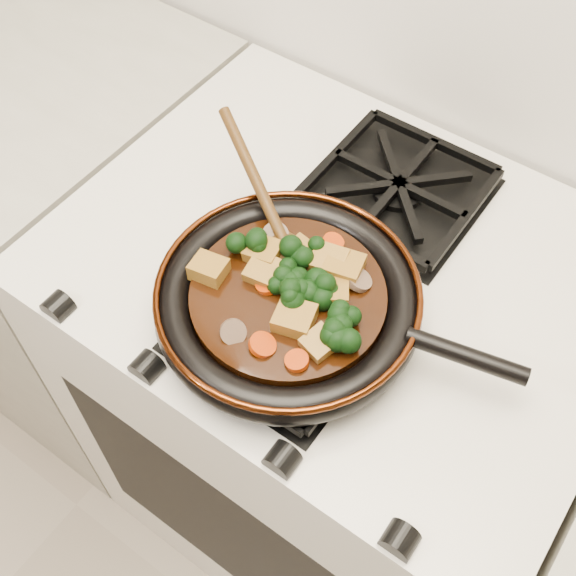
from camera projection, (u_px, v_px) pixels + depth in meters
The scene contains 30 objects.
stove at pixel (328, 407), 1.33m from camera, with size 0.76×0.60×0.90m, color silver.
burner_grate_front at pixel (283, 324), 0.89m from camera, with size 0.23×0.23×0.03m, color black, non-canonical shape.
burner_grate_back at pixel (398, 188), 1.02m from camera, with size 0.23×0.23×0.03m, color black, non-canonical shape.
skillet at pixel (290, 301), 0.87m from camera, with size 0.45×0.33×0.05m.
braising_sauce at pixel (288, 298), 0.87m from camera, with size 0.24×0.24×0.02m, color black.
tofu_cube_0 at pixel (320, 344), 0.81m from camera, with size 0.04×0.03×0.02m, color olive.
tofu_cube_1 at pixel (209, 269), 0.87m from camera, with size 0.04×0.04×0.02m, color olive.
tofu_cube_2 at pixel (263, 271), 0.87m from camera, with size 0.04×0.04×0.02m, color olive.
tofu_cube_3 at pixel (344, 268), 0.87m from camera, with size 0.04×0.04×0.02m, color olive.
tofu_cube_4 at pixel (264, 253), 0.89m from camera, with size 0.04×0.04×0.02m, color olive.
tofu_cube_5 at pixel (329, 261), 0.88m from camera, with size 0.04×0.04×0.02m, color olive.
tofu_cube_6 at pixel (302, 253), 0.89m from camera, with size 0.04×0.03×0.02m, color olive.
tofu_cube_7 at pixel (334, 294), 0.85m from camera, with size 0.04×0.03×0.02m, color olive.
tofu_cube_8 at pixel (295, 319), 0.83m from camera, with size 0.04×0.04×0.02m, color olive.
broccoli_floret_0 at pixel (319, 292), 0.85m from camera, with size 0.06×0.06×0.05m, color black, non-canonical shape.
broccoli_floret_1 at pixel (342, 319), 0.82m from camera, with size 0.05×0.05×0.06m, color black, non-canonical shape.
broccoli_floret_2 at pixel (303, 250), 0.89m from camera, with size 0.06×0.06×0.05m, color black, non-canonical shape.
broccoli_floret_3 at pixel (345, 337), 0.81m from camera, with size 0.06×0.06×0.05m, color black, non-canonical shape.
broccoli_floret_4 at pixel (297, 297), 0.84m from camera, with size 0.06×0.06×0.05m, color black, non-canonical shape.
broccoli_floret_5 at pixel (287, 280), 0.86m from camera, with size 0.06×0.06×0.05m, color black, non-canonical shape.
broccoli_floret_6 at pixel (251, 244), 0.89m from camera, with size 0.06×0.06×0.05m, color black, non-canonical shape.
carrot_coin_0 at pixel (268, 284), 0.86m from camera, with size 0.03×0.03×0.01m, color #B23004.
carrot_coin_1 at pixel (333, 243), 0.90m from camera, with size 0.03×0.03×0.01m, color #B23004.
carrot_coin_2 at pixel (333, 242), 0.90m from camera, with size 0.03×0.03×0.01m, color #B23004.
carrot_coin_3 at pixel (262, 345), 0.81m from camera, with size 0.03×0.03×0.01m, color #B23004.
carrot_coin_4 at pixel (297, 361), 0.80m from camera, with size 0.03×0.03×0.01m, color #B23004.
mushroom_slice_0 at pixel (276, 235), 0.90m from camera, with size 0.03×0.03×0.01m, color brown.
mushroom_slice_1 at pixel (358, 279), 0.86m from camera, with size 0.03×0.03×0.01m, color brown.
mushroom_slice_2 at pixel (233, 332), 0.82m from camera, with size 0.03×0.03×0.01m, color brown.
wooden_spoon at pixel (269, 210), 0.91m from camera, with size 0.13×0.09×0.21m.
Camera 1 is at (0.28, 1.17, 1.66)m, focal length 45.00 mm.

